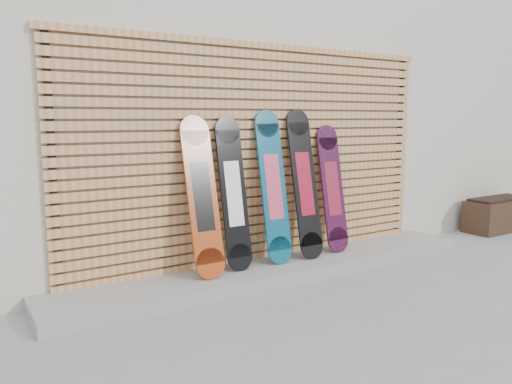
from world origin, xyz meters
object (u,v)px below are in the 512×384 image
Objects in this scene: snowboard_1 at (234,194)px; snowboard_0 at (202,197)px; planter_box at (498,214)px; snowboard_3 at (305,184)px; snowboard_4 at (332,189)px; snowboard_2 at (273,187)px.

snowboard_0 is at bearing -173.66° from snowboard_1.
planter_box is 4.57m from snowboard_0.
planter_box is 3.41m from snowboard_3.
snowboard_1 reaches higher than snowboard_4.
snowboard_1 is 0.96× the size of snowboard_2.
snowboard_0 is (-4.52, 0.06, 0.62)m from planter_box.
snowboard_2 is (-3.72, 0.09, 0.65)m from planter_box.
snowboard_2 reaches higher than snowboard_0.
planter_box is 0.68× the size of snowboard_2.
snowboard_4 reaches higher than planter_box.
snowboard_3 is at bearing -1.92° from snowboard_2.
snowboard_1 is at bearing 6.34° from snowboard_0.
planter_box is 3.00m from snowboard_4.
planter_box is 4.22m from snowboard_1.
snowboard_0 is 0.96× the size of snowboard_3.
planter_box is at bearing -0.81° from snowboard_0.
snowboard_2 reaches higher than snowboard_1.
snowboard_0 is 1.01× the size of snowboard_1.
snowboard_2 is (0.80, 0.03, 0.03)m from snowboard_0.
snowboard_0 reaches higher than snowboard_1.
planter_box is 0.71× the size of snowboard_0.
snowboard_3 reaches higher than snowboard_1.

